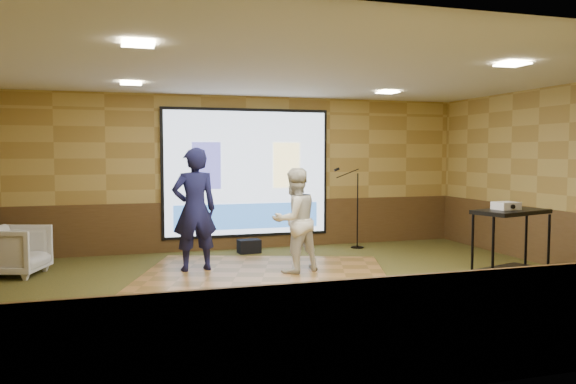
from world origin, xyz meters
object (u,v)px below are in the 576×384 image
object	(u,v)px
projector	(506,206)
dance_floor	(265,273)
av_table	(511,232)
projector_screen	(247,174)
player_right	(295,220)
banquet_chair	(15,251)
mic_stand	(355,223)
player_left	(195,209)
duffel_bag	(249,246)

from	to	relation	value
projector	dance_floor	bearing A→B (deg)	142.46
dance_floor	av_table	size ratio (longest dim) A/B	3.35
dance_floor	projector_screen	bearing A→B (deg)	83.79
player_right	banquet_chair	distance (m)	4.34
player_right	mic_stand	xyz separation A→B (m)	(1.86, 1.92, -0.35)
player_right	av_table	xyz separation A→B (m)	(2.54, -1.86, -0.03)
player_left	player_right	xyz separation A→B (m)	(1.48, -0.58, -0.16)
duffel_bag	av_table	bearing A→B (deg)	-53.69
dance_floor	player_left	bearing A→B (deg)	153.98
duffel_bag	player_left	bearing A→B (deg)	-130.51
projector_screen	projector	world-z (taller)	projector_screen
projector_screen	player_left	world-z (taller)	projector_screen
banquet_chair	player_left	bearing A→B (deg)	-82.91
player_left	mic_stand	distance (m)	3.64
player_right	duffel_bag	xyz separation A→B (m)	(-0.28, 1.98, -0.72)
player_right	duffel_bag	bearing A→B (deg)	-100.33
av_table	projector	bearing A→B (deg)	147.71
player_left	banquet_chair	distance (m)	2.81
av_table	banquet_chair	bearing A→B (deg)	156.20
av_table	projector_screen	bearing A→B (deg)	122.52
player_right	banquet_chair	size ratio (longest dim) A/B	1.93
mic_stand	projector_screen	bearing A→B (deg)	-171.00
player_right	duffel_bag	world-z (taller)	player_right
banquet_chair	duffel_bag	xyz separation A→B (m)	(3.89, 0.88, -0.26)
av_table	mic_stand	distance (m)	3.85
player_left	av_table	size ratio (longest dim) A/B	1.75
dance_floor	player_right	bearing A→B (deg)	-9.68
projector	player_left	bearing A→B (deg)	144.12
mic_stand	duffel_bag	distance (m)	2.18
player_left	banquet_chair	bearing A→B (deg)	-16.81
projector_screen	player_right	xyz separation A→B (m)	(0.21, -2.45, -0.63)
player_left	projector	xyz separation A→B (m)	(3.96, -2.40, 0.17)
projector_screen	player_left	size ratio (longest dim) A/B	1.70
player_left	mic_stand	bearing A→B (deg)	-163.82
dance_floor	av_table	xyz separation A→B (m)	(3.00, -1.94, 0.80)
player_left	projector	distance (m)	4.63
projector_screen	projector	distance (m)	5.05
mic_stand	player_left	bearing A→B (deg)	-134.81
projector_screen	duffel_bag	xyz separation A→B (m)	(-0.07, -0.47, -1.35)
projector	mic_stand	xyz separation A→B (m)	(-0.62, 3.74, -0.67)
player_left	banquet_chair	world-z (taller)	player_left
av_table	player_right	bearing A→B (deg)	143.77
player_left	banquet_chair	xyz separation A→B (m)	(-2.69, 0.52, -0.62)
dance_floor	projector	distance (m)	3.69
mic_stand	dance_floor	bearing A→B (deg)	-118.39
projector	av_table	bearing A→B (deg)	-36.98
mic_stand	duffel_bag	bearing A→B (deg)	-158.25
av_table	duffel_bag	distance (m)	4.81
projector_screen	duffel_bag	distance (m)	1.43
projector_screen	dance_floor	size ratio (longest dim) A/B	0.89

